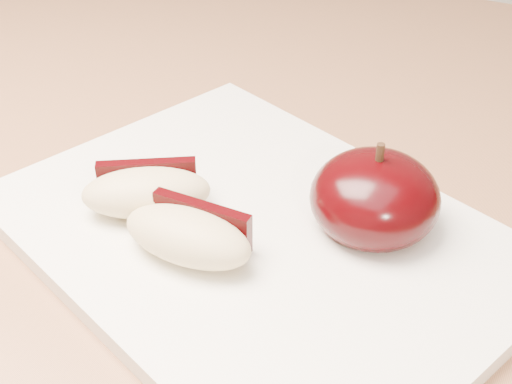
% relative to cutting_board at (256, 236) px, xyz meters
% --- Properties ---
extents(back_cabinet, '(2.40, 0.62, 0.94)m').
position_rel_cutting_board_xyz_m(back_cabinet, '(-0.08, 0.82, -0.44)').
color(back_cabinet, silver).
rests_on(back_cabinet, ground).
extents(cutting_board, '(0.34, 0.30, 0.01)m').
position_rel_cutting_board_xyz_m(cutting_board, '(0.00, 0.00, 0.00)').
color(cutting_board, white).
rests_on(cutting_board, island_counter).
extents(apple_half, '(0.07, 0.07, 0.06)m').
position_rel_cutting_board_xyz_m(apple_half, '(0.06, 0.03, 0.02)').
color(apple_half, black).
rests_on(apple_half, cutting_board).
extents(apple_wedge_a, '(0.08, 0.07, 0.03)m').
position_rel_cutting_board_xyz_m(apple_wedge_a, '(-0.06, -0.01, 0.02)').
color(apple_wedge_a, '#CEB783').
rests_on(apple_wedge_a, cutting_board).
extents(apple_wedge_b, '(0.07, 0.04, 0.03)m').
position_rel_cutting_board_xyz_m(apple_wedge_b, '(-0.02, -0.03, 0.02)').
color(apple_wedge_b, '#CEB783').
rests_on(apple_wedge_b, cutting_board).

